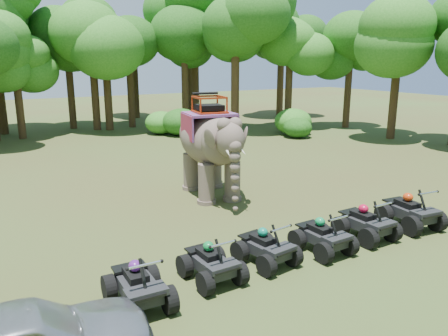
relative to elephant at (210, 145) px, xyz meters
The scene contains 22 objects.
ground 4.86m from the elephant, 105.14° to the right, with size 110.00×110.00×0.00m, color #47381E.
elephant is the anchor object (origin of this frame).
atv_0 8.39m from the elephant, 129.19° to the right, with size 1.25×1.71×1.27m, color black, non-canonical shape.
atv_1 7.15m from the elephant, 118.06° to the right, with size 1.17×1.60×1.19m, color black, non-canonical shape.
atv_2 6.48m from the elephant, 104.88° to the right, with size 1.17×1.61×1.19m, color black, non-canonical shape.
atv_3 6.47m from the elephant, 88.45° to the right, with size 1.19×1.63×1.21m, color black, non-canonical shape.
atv_4 6.67m from the elephant, 72.38° to the right, with size 1.24×1.71×1.26m, color black, non-canonical shape.
atv_5 7.52m from the elephant, 58.10° to the right, with size 1.33×1.82×1.35m, color black, non-canonical shape.
tree_0 20.77m from the elephant, 93.21° to the left, with size 5.49×5.49×7.84m, color #195114, non-canonical shape.
tree_1 19.37m from the elephant, 80.80° to the left, with size 5.41×5.41×7.74m, color #195114, non-canonical shape.
tree_2 18.14m from the elephant, 68.13° to the left, with size 5.21×5.21×7.44m, color #195114, non-canonical shape.
tree_3 15.75m from the elephant, 55.13° to the left, with size 6.85×6.85×9.79m, color #195114, non-canonical shape.
tree_4 18.49m from the elephant, 42.53° to the left, with size 5.80×5.80×8.29m, color #195114, non-canonical shape.
tree_5 20.64m from the elephant, 30.26° to the left, with size 5.21×5.21×7.44m, color #195114, non-canonical shape.
tree_6 17.64m from the elephant, 17.06° to the left, with size 5.79×5.79×8.28m, color #195114, non-canonical shape.
tree_31 18.48m from the elephant, 106.17° to the left, with size 4.84×4.84×6.91m, color #195114, non-canonical shape.
tree_32 25.68m from the elephant, 46.92° to the left, with size 7.34×7.34×10.48m, color #195114, non-canonical shape.
tree_34 25.11m from the elephant, 77.75° to the left, with size 6.05×6.05×8.64m, color #195114, non-canonical shape.
tree_39 18.72m from the elephant, 86.57° to the left, with size 6.53×6.53×9.32m, color #195114, non-canonical shape.
tree_40 23.53m from the elephant, 66.32° to the left, with size 7.02×7.02×10.03m, color #195114, non-canonical shape.
tree_42 19.19m from the elephant, 89.13° to the left, with size 6.24×6.24×8.91m, color #195114, non-canonical shape.
tree_43 20.41m from the elephant, 65.39° to the left, with size 7.48×7.48×10.68m, color #195114, non-canonical shape.
Camera 1 is at (-6.73, -10.50, 5.26)m, focal length 35.00 mm.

